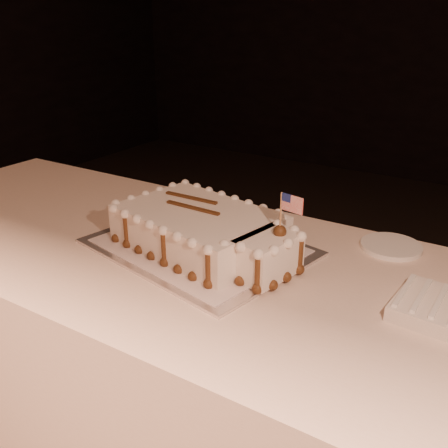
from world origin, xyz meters
The scene contains 5 objects.
banquet_table centered at (0.00, 0.60, 0.38)m, with size 2.40×0.80×0.75m, color beige.
cake_board centered at (-0.09, 0.64, 0.75)m, with size 0.55×0.41×0.01m, color silver.
doily centered at (-0.09, 0.64, 0.76)m, with size 0.49×0.37×0.00m, color silver.
sheet_cake centered at (-0.06, 0.63, 0.81)m, with size 0.54×0.37×0.21m.
side_plate centered at (0.34, 0.91, 0.76)m, with size 0.16×0.16×0.01m, color white.
Camera 1 is at (0.60, -0.34, 1.33)m, focal length 40.00 mm.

